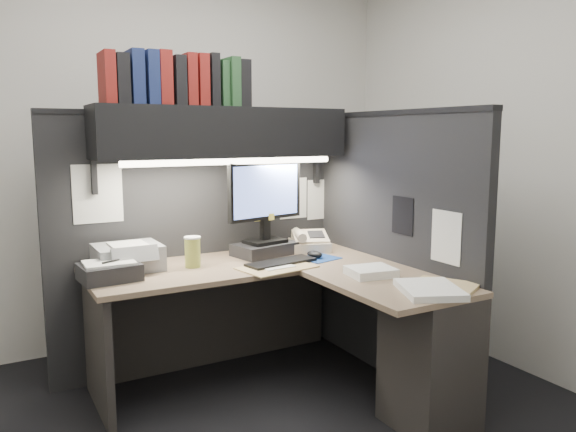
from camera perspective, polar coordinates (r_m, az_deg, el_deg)
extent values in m
plane|color=black|center=(3.11, -2.69, -20.32)|extent=(3.50, 3.50, 0.00)
cube|color=silver|center=(4.13, -12.21, 6.21)|extent=(3.50, 0.04, 2.70)
cube|color=silver|center=(1.54, 22.69, 2.36)|extent=(3.50, 0.04, 2.70)
cube|color=silver|center=(3.84, 21.34, 5.67)|extent=(0.04, 3.00, 2.70)
cube|color=black|center=(3.66, -8.87, -2.63)|extent=(1.90, 0.06, 1.60)
cube|color=black|center=(3.49, 10.44, -3.23)|extent=(0.06, 1.50, 1.60)
cube|color=#897257|center=(3.37, -5.52, -5.01)|extent=(1.70, 0.68, 0.03)
cube|color=#897257|center=(3.01, 10.21, -6.73)|extent=(0.60, 0.85, 0.03)
cube|color=#292624|center=(3.74, -7.31, -9.51)|extent=(1.61, 0.02, 0.70)
cube|color=#292624|center=(3.26, -18.74, -12.64)|extent=(0.04, 0.61, 0.70)
cube|color=#292624|center=(3.04, 14.30, -14.03)|extent=(0.38, 0.40, 0.70)
cube|color=black|center=(3.46, -6.60, 8.44)|extent=(1.55, 0.34, 0.30)
cylinder|color=white|center=(3.34, -5.62, 5.53)|extent=(1.32, 0.04, 0.04)
cube|color=black|center=(3.57, -2.33, -3.35)|extent=(0.43, 0.31, 0.08)
cube|color=black|center=(3.55, -2.35, -1.36)|extent=(0.06, 0.05, 0.13)
cube|color=black|center=(3.51, -2.33, 2.58)|extent=(0.54, 0.15, 0.36)
cube|color=#7290FA|center=(3.49, -2.19, 2.55)|extent=(0.49, 0.10, 0.32)
cube|color=black|center=(3.31, -0.72, -4.75)|extent=(0.45, 0.21, 0.02)
cube|color=navy|center=(3.47, 3.14, -4.30)|extent=(0.26, 0.25, 0.00)
ellipsoid|color=black|center=(3.47, 2.73, -3.91)|extent=(0.10, 0.13, 0.04)
cube|color=beige|center=(3.71, 2.19, -2.70)|extent=(0.32, 0.33, 0.10)
cylinder|color=#C3BC4E|center=(3.28, -9.67, -3.70)|extent=(0.11, 0.11, 0.17)
cube|color=gray|center=(3.30, -15.96, -4.04)|extent=(0.36, 0.31, 0.14)
cube|color=black|center=(3.10, -17.69, -5.43)|extent=(0.31, 0.27, 0.09)
cube|color=tan|center=(3.22, -1.14, -5.25)|extent=(0.46, 0.34, 0.01)
cube|color=white|center=(3.08, 8.42, -5.61)|extent=(0.27, 0.24, 0.05)
cube|color=white|center=(2.82, 14.19, -7.26)|extent=(0.38, 0.41, 0.03)
cube|color=tan|center=(2.94, 15.64, -6.82)|extent=(0.35, 0.38, 0.02)
cube|color=maroon|center=(3.27, -17.93, 13.18)|extent=(0.06, 0.22, 0.28)
cube|color=black|center=(3.28, -16.70, 13.11)|extent=(0.07, 0.22, 0.27)
cube|color=navy|center=(3.30, -15.34, 13.37)|extent=(0.07, 0.22, 0.30)
cube|color=navy|center=(3.31, -13.93, 13.40)|extent=(0.07, 0.22, 0.29)
cube|color=maroon|center=(3.34, -12.72, 13.43)|extent=(0.07, 0.22, 0.30)
cube|color=black|center=(3.36, -11.34, 13.24)|extent=(0.06, 0.22, 0.28)
cube|color=maroon|center=(3.40, -10.19, 13.38)|extent=(0.06, 0.22, 0.29)
cube|color=maroon|center=(3.43, -9.11, 13.38)|extent=(0.06, 0.22, 0.30)
cube|color=black|center=(3.46, -7.96, 13.42)|extent=(0.05, 0.22, 0.30)
cube|color=#274F2C|center=(3.48, -6.99, 13.08)|extent=(0.05, 0.22, 0.26)
cube|color=#274F2C|center=(3.48, -5.98, 13.29)|extent=(0.06, 0.22, 0.29)
cube|color=black|center=(3.52, -4.98, 13.17)|extent=(0.07, 0.22, 0.28)
cube|color=white|center=(3.87, 0.55, 1.81)|extent=(0.21, 0.00, 0.28)
cube|color=white|center=(3.99, 3.30, 1.70)|extent=(0.21, 0.00, 0.28)
cube|color=white|center=(3.41, -18.77, 2.16)|extent=(0.28, 0.00, 0.34)
cube|color=black|center=(3.33, 11.56, 0.03)|extent=(0.00, 0.18, 0.22)
cube|color=white|center=(3.09, 15.76, -2.08)|extent=(0.00, 0.21, 0.28)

